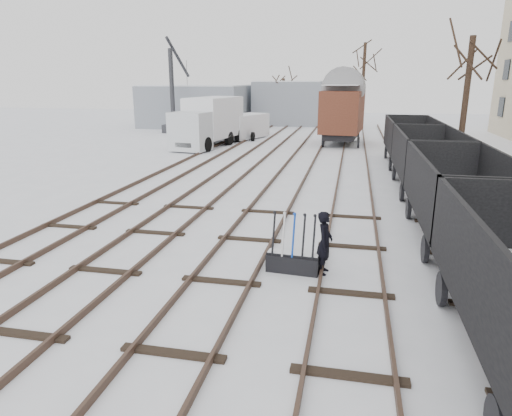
{
  "coord_description": "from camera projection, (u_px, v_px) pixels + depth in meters",
  "views": [
    {
      "loc": [
        2.84,
        -9.49,
        4.61
      ],
      "look_at": [
        0.34,
        2.35,
        1.2
      ],
      "focal_mm": 32.0,
      "sensor_mm": 36.0,
      "label": 1
    }
  ],
  "objects": [
    {
      "name": "crane",
      "position": [
        174.0,
        108.0,
        40.87
      ],
      "size": [
        1.69,
        4.78,
        8.17
      ],
      "rotation": [
        0.0,
        0.0,
        -0.04
      ],
      "color": "#2A2B2F",
      "rests_on": "ground"
    },
    {
      "name": "panel_van",
      "position": [
        246.0,
        126.0,
        36.67
      ],
      "size": [
        3.27,
        4.79,
        1.94
      ],
      "rotation": [
        0.0,
        0.0,
        -0.34
      ],
      "color": "white",
      "rests_on": "ground"
    },
    {
      "name": "worker",
      "position": [
        325.0,
        243.0,
        11.09
      ],
      "size": [
        0.44,
        0.61,
        1.57
      ],
      "primitive_type": "imported",
      "rotation": [
        0.0,
        0.0,
        1.46
      ],
      "color": "black",
      "rests_on": "ground"
    },
    {
      "name": "freight_wagon_b",
      "position": [
        459.0,
        209.0,
        13.35
      ],
      "size": [
        2.49,
        6.24,
        2.55
      ],
      "color": "black",
      "rests_on": "ground"
    },
    {
      "name": "lorry",
      "position": [
        209.0,
        122.0,
        32.29
      ],
      "size": [
        3.26,
        7.75,
        3.41
      ],
      "rotation": [
        0.0,
        0.0,
        -0.16
      ],
      "color": "black",
      "rests_on": "ground"
    },
    {
      "name": "tree_far_left",
      "position": [
        283.0,
        102.0,
        47.2
      ],
      "size": [
        0.3,
        0.3,
        4.74
      ],
      "primitive_type": "cylinder",
      "color": "black",
      "rests_on": "ground"
    },
    {
      "name": "box_van_wagon",
      "position": [
        343.0,
        110.0,
        33.13
      ],
      "size": [
        3.45,
        5.84,
        4.28
      ],
      "rotation": [
        0.0,
        0.0,
        -0.09
      ],
      "color": "black",
      "rests_on": "ground"
    },
    {
      "name": "shed_left",
      "position": [
        197.0,
        106.0,
        46.68
      ],
      "size": [
        10.0,
        8.0,
        4.1
      ],
      "color": "gray",
      "rests_on": "ground"
    },
    {
      "name": "tree_far_right",
      "position": [
        363.0,
        86.0,
        44.16
      ],
      "size": [
        0.3,
        0.3,
        8.01
      ],
      "primitive_type": "cylinder",
      "color": "black",
      "rests_on": "ground"
    },
    {
      "name": "tree_near",
      "position": [
        465.0,
        107.0,
        22.58
      ],
      "size": [
        0.3,
        0.3,
        6.65
      ],
      "primitive_type": "cylinder",
      "color": "black",
      "rests_on": "ground"
    },
    {
      "name": "ground",
      "position": [
        221.0,
        283.0,
        10.75
      ],
      "size": [
        120.0,
        120.0,
        0.0
      ],
      "primitive_type": "plane",
      "color": "white",
      "rests_on": "ground"
    },
    {
      "name": "shed_right",
      "position": [
        289.0,
        103.0,
        48.6
      ],
      "size": [
        7.0,
        6.0,
        4.5
      ],
      "color": "gray",
      "rests_on": "ground"
    },
    {
      "name": "freight_wagon_d",
      "position": [
        410.0,
        147.0,
        25.4
      ],
      "size": [
        2.49,
        6.24,
        2.55
      ],
      "color": "black",
      "rests_on": "ground"
    },
    {
      "name": "ground_frame",
      "position": [
        293.0,
        261.0,
        11.28
      ],
      "size": [
        1.33,
        0.53,
        1.49
      ],
      "rotation": [
        0.0,
        0.0,
        -0.08
      ],
      "color": "black",
      "rests_on": "ground"
    },
    {
      "name": "freight_wagon_c",
      "position": [
        427.0,
        168.0,
        19.38
      ],
      "size": [
        2.49,
        6.24,
        2.55
      ],
      "color": "black",
      "rests_on": "ground"
    },
    {
      "name": "tracks",
      "position": [
        295.0,
        171.0,
        23.61
      ],
      "size": [
        13.9,
        52.0,
        0.16
      ],
      "color": "black",
      "rests_on": "ground"
    }
  ]
}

